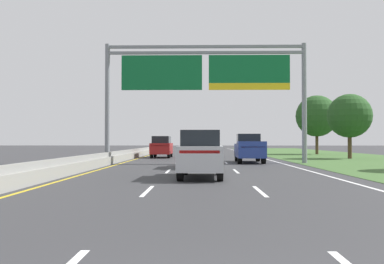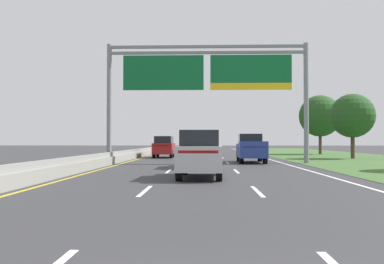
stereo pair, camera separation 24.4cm
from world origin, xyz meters
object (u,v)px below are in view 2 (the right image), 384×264
(pickup_truck_blue, at_px, (251,148))
(car_navy_centre_lane_sedan, at_px, (204,149))
(car_silver_centre_lane_suv, at_px, (200,153))
(car_red_left_lane_suv, at_px, (164,146))
(roadside_tree_far, at_px, (320,116))
(roadside_tree_mid, at_px, (352,116))
(car_white_centre_lane_suv, at_px, (203,150))
(overhead_sign_gantry, at_px, (207,78))

(pickup_truck_blue, height_order, car_navy_centre_lane_sedan, pickup_truck_blue)
(car_navy_centre_lane_sedan, xyz_separation_m, car_silver_centre_lane_suv, (-0.10, -25.77, 0.28))
(car_red_left_lane_suv, relative_size, roadside_tree_far, 0.65)
(car_navy_centre_lane_sedan, bearing_deg, roadside_tree_far, -65.49)
(roadside_tree_far, bearing_deg, pickup_truck_blue, -118.59)
(roadside_tree_mid, bearing_deg, car_white_centre_lane_suv, -136.93)
(pickup_truck_blue, xyz_separation_m, car_navy_centre_lane_sedan, (-3.63, 12.43, -0.26))
(roadside_tree_far, bearing_deg, car_red_left_lane_suv, -150.79)
(car_navy_centre_lane_sedan, distance_m, roadside_tree_mid, 15.15)
(car_silver_centre_lane_suv, distance_m, roadside_tree_far, 35.86)
(pickup_truck_blue, distance_m, car_red_left_lane_suv, 11.93)
(car_white_centre_lane_suv, bearing_deg, car_navy_centre_lane_sedan, 1.11)
(car_red_left_lane_suv, bearing_deg, car_navy_centre_lane_sedan, -50.64)
(pickup_truck_blue, relative_size, car_navy_centre_lane_sedan, 1.23)
(car_white_centre_lane_suv, height_order, roadside_tree_mid, roadside_tree_mid)
(roadside_tree_mid, bearing_deg, pickup_truck_blue, -146.04)
(pickup_truck_blue, xyz_separation_m, roadside_tree_far, (10.55, 19.36, 3.62))
(overhead_sign_gantry, bearing_deg, car_white_centre_lane_suv, -93.54)
(overhead_sign_gantry, distance_m, roadside_tree_far, 24.75)
(pickup_truck_blue, relative_size, car_red_left_lane_suv, 1.16)
(car_navy_centre_lane_sedan, height_order, roadside_tree_mid, roadside_tree_mid)
(car_red_left_lane_suv, relative_size, car_navy_centre_lane_sedan, 1.06)
(car_white_centre_lane_suv, height_order, roadside_tree_far, roadside_tree_far)
(roadside_tree_mid, xyz_separation_m, roadside_tree_far, (0.48, 12.57, 0.73))
(car_navy_centre_lane_sedan, xyz_separation_m, roadside_tree_mid, (13.70, -5.65, 3.14))
(car_silver_centre_lane_suv, relative_size, car_white_centre_lane_suv, 1.00)
(car_red_left_lane_suv, height_order, roadside_tree_mid, roadside_tree_mid)
(car_red_left_lane_suv, xyz_separation_m, car_navy_centre_lane_sedan, (3.92, 3.20, -0.28))
(car_silver_centre_lane_suv, relative_size, roadside_tree_mid, 0.79)
(car_red_left_lane_suv, bearing_deg, roadside_tree_mid, -97.75)
(overhead_sign_gantry, xyz_separation_m, pickup_truck_blue, (3.36, 1.04, -5.28))
(car_navy_centre_lane_sedan, relative_size, roadside_tree_mid, 0.74)
(overhead_sign_gantry, xyz_separation_m, roadside_tree_far, (13.92, 20.40, -1.67))
(car_red_left_lane_suv, height_order, car_navy_centre_lane_sedan, car_red_left_lane_suv)
(pickup_truck_blue, height_order, car_red_left_lane_suv, pickup_truck_blue)
(car_silver_centre_lane_suv, height_order, car_white_centre_lane_suv, same)
(car_navy_centre_lane_sedan, height_order, car_silver_centre_lane_suv, car_silver_centre_lane_suv)
(pickup_truck_blue, height_order, car_white_centre_lane_suv, pickup_truck_blue)
(roadside_tree_mid, bearing_deg, car_navy_centre_lane_sedan, 157.59)
(pickup_truck_blue, bearing_deg, roadside_tree_mid, -54.41)
(overhead_sign_gantry, bearing_deg, roadside_tree_mid, 30.22)
(car_navy_centre_lane_sedan, relative_size, car_silver_centre_lane_suv, 0.94)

